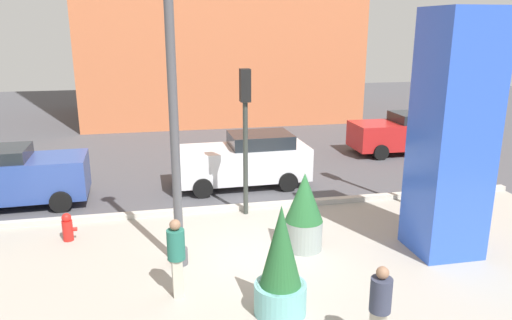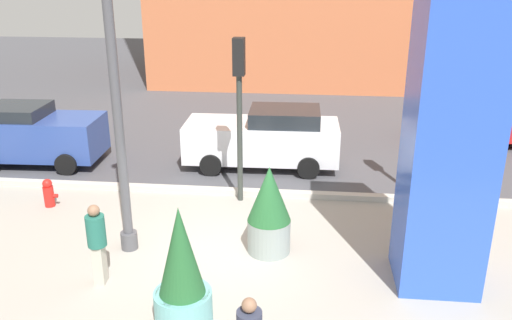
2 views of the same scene
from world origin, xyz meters
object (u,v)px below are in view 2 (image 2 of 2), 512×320
at_px(traffic_light_far_side, 239,94).
at_px(car_curb_east, 492,118).
at_px(potted_plant_near_right, 182,274).
at_px(car_curb_west, 36,134).
at_px(lamp_post, 116,95).
at_px(car_intersection, 265,138).
at_px(art_pillar_blue, 450,141).
at_px(traffic_light_corner, 460,79).
at_px(pedestrian_on_sidewalk, 97,241).
at_px(potted_plant_near_left, 269,210).
at_px(fire_hydrant, 49,193).

xyz_separation_m(traffic_light_far_side, car_curb_east, (7.96, 5.66, -1.96)).
relative_size(potted_plant_near_right, car_curb_west, 0.56).
relative_size(lamp_post, car_intersection, 1.51).
distance_m(car_curb_east, car_intersection, 8.15).
height_order(art_pillar_blue, potted_plant_near_right, art_pillar_blue).
bearing_deg(car_intersection, traffic_light_corner, -31.66).
distance_m(lamp_post, traffic_light_corner, 7.58).
xyz_separation_m(lamp_post, art_pillar_blue, (6.31, -0.53, -0.55)).
xyz_separation_m(potted_plant_near_right, traffic_light_corner, (5.39, 4.87, 2.42)).
height_order(traffic_light_far_side, pedestrian_on_sidewalk, traffic_light_far_side).
bearing_deg(pedestrian_on_sidewalk, traffic_light_far_side, 62.15).
height_order(potted_plant_near_left, traffic_light_far_side, traffic_light_far_side).
xyz_separation_m(potted_plant_near_left, car_curb_east, (7.00, 8.23, -0.09)).
xyz_separation_m(lamp_post, car_intersection, (2.47, 5.39, -2.51)).
bearing_deg(art_pillar_blue, car_curb_west, 153.32).
bearing_deg(potted_plant_near_left, car_intersection, 96.19).
relative_size(traffic_light_far_side, car_intersection, 0.91).
xyz_separation_m(potted_plant_near_right, pedestrian_on_sidewalk, (-1.89, 1.04, -0.05)).
distance_m(art_pillar_blue, car_curb_west, 12.31).
bearing_deg(car_curb_east, car_curb_west, -166.43).
xyz_separation_m(traffic_light_corner, traffic_light_far_side, (-5.10, 0.30, -0.55)).
distance_m(potted_plant_near_right, traffic_light_corner, 7.66).
relative_size(traffic_light_corner, traffic_light_far_side, 1.20).
bearing_deg(fire_hydrant, car_curb_east, 27.19).
distance_m(lamp_post, traffic_light_far_side, 3.52).
height_order(lamp_post, car_intersection, lamp_post).
xyz_separation_m(potted_plant_near_left, potted_plant_near_right, (-1.26, -2.59, -0.00)).
xyz_separation_m(art_pillar_blue, pedestrian_on_sidewalk, (-6.43, -0.81, -1.95)).
distance_m(lamp_post, car_curb_west, 7.15).
bearing_deg(art_pillar_blue, car_intersection, 123.03).
height_order(car_intersection, pedestrian_on_sidewalk, car_intersection).
bearing_deg(car_curb_west, potted_plant_near_left, -31.89).
distance_m(car_curb_west, pedestrian_on_sidewalk, 7.67).
xyz_separation_m(lamp_post, car_curb_west, (-4.55, 4.93, -2.49)).
bearing_deg(fire_hydrant, traffic_light_far_side, 10.63).
distance_m(art_pillar_blue, potted_plant_near_right, 5.26).
height_order(lamp_post, potted_plant_near_right, lamp_post).
relative_size(potted_plant_near_right, traffic_light_far_side, 0.52).
relative_size(traffic_light_corner, car_curb_east, 1.18).
height_order(car_curb_east, car_intersection, car_intersection).
distance_m(traffic_light_far_side, car_curb_west, 7.21).
bearing_deg(potted_plant_near_right, car_curb_east, 52.65).
relative_size(lamp_post, traffic_light_corner, 1.38).
relative_size(art_pillar_blue, car_intersection, 1.24).
height_order(lamp_post, car_curb_west, lamp_post).
distance_m(art_pillar_blue, traffic_light_corner, 3.18).
bearing_deg(traffic_light_far_side, lamp_post, -126.52).
distance_m(fire_hydrant, car_intersection, 6.29).
distance_m(lamp_post, art_pillar_blue, 6.36).
distance_m(traffic_light_far_side, car_intersection, 3.27).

